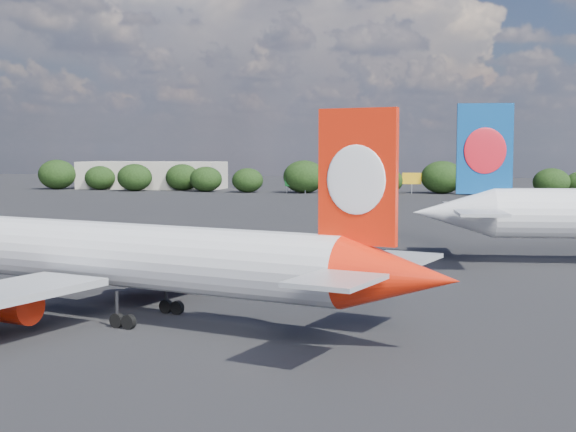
# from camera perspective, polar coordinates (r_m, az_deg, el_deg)

# --- Properties ---
(ground) EXTENTS (500.00, 500.00, 0.00)m
(ground) POSITION_cam_1_polar(r_m,az_deg,el_deg) (95.84, -3.17, -2.26)
(ground) COLOR black
(ground) RESTS_ON ground
(qantas_airliner) EXTENTS (42.62, 40.84, 14.11)m
(qantas_airliner) POSITION_cam_1_polar(r_m,az_deg,el_deg) (55.87, -10.57, -2.95)
(qantas_airliner) COLOR silver
(qantas_airliner) RESTS_ON ground
(terminal_building) EXTENTS (42.00, 16.00, 8.00)m
(terminal_building) POSITION_cam_1_polar(r_m,az_deg,el_deg) (241.40, -9.63, 2.88)
(terminal_building) COLOR #A19A8B
(terminal_building) RESTS_ON ground
(highway_sign) EXTENTS (6.00, 0.30, 4.50)m
(highway_sign) POSITION_cam_1_polar(r_m,az_deg,el_deg) (212.32, 0.57, 2.46)
(highway_sign) COLOR #125D1E
(highway_sign) RESTS_ON ground
(billboard_yellow) EXTENTS (5.00, 0.30, 5.50)m
(billboard_yellow) POSITION_cam_1_polar(r_m,az_deg,el_deg) (214.19, 8.79, 2.62)
(billboard_yellow) COLOR #EDAF15
(billboard_yellow) RESTS_ON ground
(horizon_treeline) EXTENTS (207.53, 14.59, 8.95)m
(horizon_treeline) POSITION_cam_1_polar(r_m,az_deg,el_deg) (213.66, 6.42, 2.65)
(horizon_treeline) COLOR black
(horizon_treeline) RESTS_ON ground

